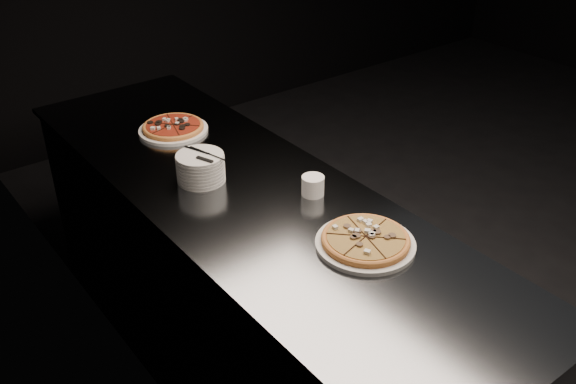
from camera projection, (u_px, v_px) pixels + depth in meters
floor at (537, 211)px, 3.94m from camera, size 5.00×5.00×0.00m
wall_left at (137, 90)px, 1.91m from camera, size 0.02×5.00×2.80m
counter at (249, 287)px, 2.59m from camera, size 0.74×2.44×0.92m
pizza_mushroom at (366, 241)px, 2.04m from camera, size 0.35×0.35×0.04m
pizza_tomato at (173, 128)px, 2.77m from camera, size 0.32×0.32×0.03m
plate_stack at (201, 168)px, 2.38m from camera, size 0.18×0.18×0.11m
cutlery at (203, 155)px, 2.35m from camera, size 0.06×0.19×0.01m
ramekin at (313, 185)px, 2.30m from camera, size 0.08×0.08×0.07m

